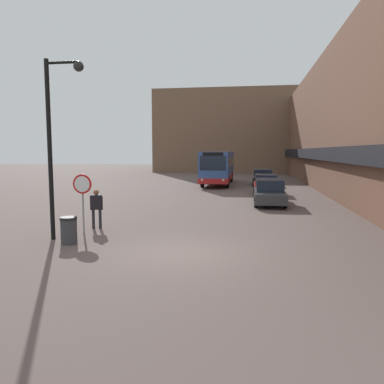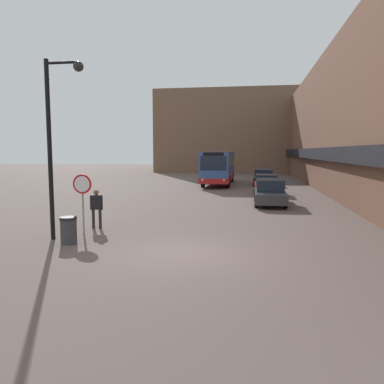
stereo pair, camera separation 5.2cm
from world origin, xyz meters
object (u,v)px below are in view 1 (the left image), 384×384
object	(u,v)px
stop_sign	(82,191)
parked_car_front	(269,192)
street_lamp	(56,130)
parked_car_back	(263,177)
city_bus	(218,167)
trash_bin	(69,230)
parked_car_middle	(266,184)
pedestrian	(96,205)

from	to	relation	value
stop_sign	parked_car_front	bearing A→B (deg)	51.34
stop_sign	street_lamp	bearing A→B (deg)	-109.82
parked_car_back	street_lamp	bearing A→B (deg)	-108.40
city_bus	street_lamp	bearing A→B (deg)	-98.78
trash_bin	parked_car_middle	bearing A→B (deg)	66.25
stop_sign	street_lamp	xyz separation A→B (m)	(-0.40, -1.10, 2.30)
stop_sign	trash_bin	xyz separation A→B (m)	(0.22, -1.63, -1.22)
parked_car_middle	pedestrian	world-z (taller)	pedestrian
parked_car_front	stop_sign	bearing A→B (deg)	-128.66
parked_car_front	pedestrian	distance (m)	11.40
street_lamp	pedestrian	size ratio (longest dim) A/B	3.93
pedestrian	stop_sign	bearing A→B (deg)	-105.42
parked_car_middle	street_lamp	xyz separation A→B (m)	(-8.04, -16.35, 3.26)
parked_car_middle	trash_bin	xyz separation A→B (m)	(-7.43, -16.88, -0.25)
stop_sign	street_lamp	size ratio (longest dim) A/B	0.36
street_lamp	parked_car_middle	bearing A→B (deg)	63.80
stop_sign	street_lamp	world-z (taller)	street_lamp
trash_bin	parked_car_back	bearing A→B (deg)	73.27
parked_car_back	stop_sign	bearing A→B (deg)	-108.33
city_bus	trash_bin	xyz separation A→B (m)	(-3.12, -24.69, -1.27)
parked_car_middle	street_lamp	size ratio (longest dim) A/B	0.67
parked_car_front	street_lamp	bearing A→B (deg)	-127.04
city_bus	stop_sign	size ratio (longest dim) A/B	4.64
city_bus	street_lamp	distance (m)	24.55
parked_car_back	city_bus	bearing A→B (deg)	-179.82
parked_car_front	stop_sign	xyz separation A→B (m)	(-7.65, -9.56, 0.93)
pedestrian	trash_bin	world-z (taller)	pedestrian
street_lamp	pedestrian	world-z (taller)	street_lamp
parked_car_front	stop_sign	size ratio (longest dim) A/B	2.05
trash_bin	stop_sign	bearing A→B (deg)	97.60
parked_car_middle	trash_bin	size ratio (longest dim) A/B	4.54
city_bus	stop_sign	distance (m)	23.30
parked_car_middle	street_lamp	world-z (taller)	street_lamp
city_bus	pedestrian	distance (m)	22.32
pedestrian	street_lamp	bearing A→B (deg)	-112.03
parked_car_front	pedestrian	size ratio (longest dim) A/B	2.92
city_bus	parked_car_front	world-z (taller)	city_bus
trash_bin	pedestrian	bearing A→B (deg)	91.89
street_lamp	trash_bin	size ratio (longest dim) A/B	6.80
city_bus	parked_car_back	xyz separation A→B (m)	(4.31, 0.01, -0.99)
parked_car_front	parked_car_middle	size ratio (longest dim) A/B	1.11
parked_car_back	trash_bin	size ratio (longest dim) A/B	4.92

